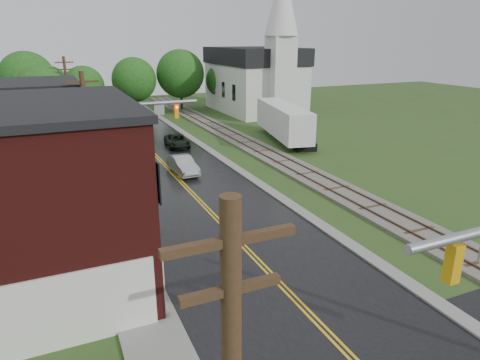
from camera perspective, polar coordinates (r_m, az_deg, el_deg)
main_road at (r=37.11m, az=-9.37°, el=1.30°), size 10.00×90.00×0.02m
curb_right at (r=43.23m, az=-4.16°, el=3.96°), size 0.80×70.00×0.12m
sidewalk_left at (r=31.45m, az=-17.96°, el=-2.56°), size 2.40×50.00×0.12m
yellow_house at (r=31.46m, az=-27.43°, el=2.38°), size 8.00×7.00×6.40m
darkred_building at (r=40.39m, az=-25.30°, el=4.39°), size 7.00×6.00×4.40m
church at (r=65.03m, az=2.40°, el=14.08°), size 10.40×18.40×20.00m
railroad at (r=44.91m, az=1.38°, el=4.69°), size 3.20×80.00×0.30m
traffic_signal_far at (r=32.39m, az=-14.42°, el=7.53°), size 7.34×0.43×7.20m
utility_pole_b at (r=27.19m, az=-19.44°, el=4.49°), size 1.80×0.28×9.00m
utility_pole_c at (r=48.85m, az=-21.88°, el=10.02°), size 1.80×0.28×9.00m
tree_left_e at (r=50.69m, az=-24.34°, el=10.09°), size 6.40×6.40×8.16m
suv_dark at (r=44.82m, az=-8.38°, el=5.16°), size 2.44×4.70×1.27m
sedan_silver at (r=35.88m, az=-7.65°, el=1.99°), size 1.78×4.47×1.45m
pickup_white at (r=26.81m, az=-13.88°, el=-4.39°), size 1.96×4.43×1.26m
semi_trailer at (r=46.81m, az=5.82°, el=7.95°), size 5.28×12.76×3.92m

